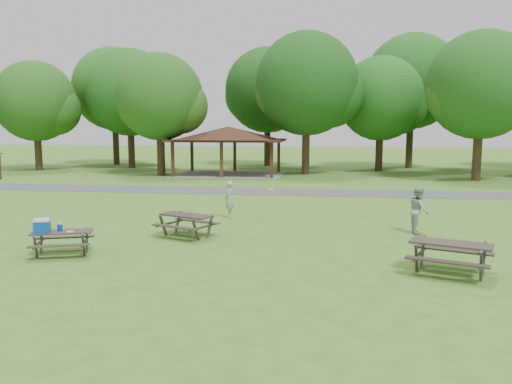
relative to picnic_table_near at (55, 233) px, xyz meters
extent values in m
plane|color=#3D6E1F|center=(4.19, 1.18, -0.67)|extent=(160.00, 160.00, 0.00)
cube|color=#444446|center=(4.19, 15.18, -0.66)|extent=(120.00, 3.20, 0.02)
cube|color=#341D12|center=(-3.51, 22.48, 0.63)|extent=(0.22, 0.22, 2.60)
cube|color=#321C12|center=(-3.51, 27.88, 0.63)|extent=(0.22, 0.22, 2.60)
cube|color=#3A2415|center=(0.19, 22.48, 0.63)|extent=(0.22, 0.22, 2.60)
cube|color=#3D2016|center=(0.19, 27.88, 0.63)|extent=(0.22, 0.22, 2.60)
cube|color=#321B12|center=(3.89, 22.48, 0.63)|extent=(0.22, 0.22, 2.60)
cube|color=#351D13|center=(3.89, 27.88, 0.63)|extent=(0.22, 0.22, 2.60)
cube|color=black|center=(0.19, 25.18, 2.01)|extent=(8.60, 6.60, 0.16)
pyramid|color=#321C14|center=(0.19, 25.18, 2.59)|extent=(7.01, 7.01, 1.00)
cube|color=gray|center=(0.19, 25.18, -0.66)|extent=(8.40, 6.40, 0.03)
cube|color=#321B12|center=(-15.21, 19.18, 0.23)|extent=(0.10, 0.10, 1.80)
cylinder|color=#302315|center=(-16.81, 26.68, 0.99)|extent=(0.60, 0.60, 3.32)
sphere|color=#1C4A15|center=(-16.81, 26.68, 5.20)|extent=(6.80, 6.80, 6.80)
sphere|color=#1B4915|center=(-15.28, 26.98, 4.52)|extent=(4.42, 4.42, 4.42)
sphere|color=#184D16|center=(-18.17, 26.48, 4.69)|extent=(4.08, 4.08, 4.08)
cylinder|color=black|center=(-9.81, 30.18, 1.25)|extent=(0.60, 0.60, 3.85)
sphere|color=#164B15|center=(-9.81, 30.18, 6.10)|extent=(7.80, 7.80, 7.80)
sphere|color=#144313|center=(-8.05, 30.48, 5.32)|extent=(5.07, 5.07, 5.07)
sphere|color=#1C4B15|center=(-11.37, 29.98, 5.52)|extent=(4.68, 4.68, 4.68)
cylinder|color=black|center=(-4.81, 23.68, 1.08)|extent=(0.60, 0.60, 3.50)
sphere|color=#1B4814|center=(-4.81, 23.68, 5.30)|extent=(6.60, 6.60, 6.60)
sphere|color=#1F4C15|center=(-3.32, 23.98, 4.64)|extent=(4.29, 4.29, 4.29)
sphere|color=#174112|center=(-6.13, 23.48, 4.81)|extent=(3.96, 3.96, 3.96)
cylinder|color=#2F2015|center=(6.19, 26.18, 1.34)|extent=(0.60, 0.60, 4.02)
sphere|color=#123F12|center=(6.19, 26.18, 6.35)|extent=(8.00, 8.00, 8.00)
sphere|color=#124012|center=(7.99, 26.48, 5.55)|extent=(5.20, 5.20, 5.20)
sphere|color=#1E4A15|center=(4.59, 25.98, 5.75)|extent=(4.80, 4.80, 4.80)
cylinder|color=black|center=(12.19, 29.68, 1.04)|extent=(0.60, 0.60, 3.43)
sphere|color=#164F17|center=(12.19, 29.68, 5.38)|extent=(7.00, 7.00, 7.00)
sphere|color=#164112|center=(13.77, 29.98, 4.68)|extent=(4.55, 4.55, 4.55)
sphere|color=#174012|center=(10.79, 29.48, 4.86)|extent=(4.20, 4.20, 4.20)
cylinder|color=#2F2215|center=(18.19, 23.18, 1.22)|extent=(0.60, 0.60, 3.78)
sphere|color=#164814|center=(18.19, 23.18, 5.88)|extent=(7.40, 7.40, 7.40)
sphere|color=#204B15|center=(19.86, 23.48, 5.14)|extent=(4.81, 4.81, 4.81)
sphere|color=#204C15|center=(16.71, 22.98, 5.33)|extent=(4.44, 4.44, 4.44)
cylinder|color=black|center=(-12.81, 33.68, 1.51)|extent=(0.60, 0.60, 4.38)
sphere|color=#1C4F16|center=(-12.81, 33.68, 6.70)|extent=(8.00, 8.00, 8.00)
sphere|color=#1D4E16|center=(-11.01, 33.98, 5.90)|extent=(5.20, 5.20, 5.20)
sphere|color=#194112|center=(-14.41, 33.48, 6.10)|extent=(4.80, 4.80, 4.80)
cylinder|color=black|center=(2.19, 34.18, 1.39)|extent=(0.60, 0.60, 4.13)
sphere|color=#123F12|center=(2.19, 34.18, 6.46)|extent=(8.00, 8.00, 8.00)
sphere|color=#154B15|center=(3.99, 34.48, 5.66)|extent=(5.20, 5.20, 5.20)
sphere|color=#154B16|center=(0.59, 33.98, 5.86)|extent=(4.80, 4.80, 4.80)
cylinder|color=#322216|center=(15.19, 33.18, 1.60)|extent=(0.60, 0.60, 4.55)
sphere|color=#154B15|center=(15.19, 33.18, 7.03)|extent=(8.40, 8.40, 8.40)
sphere|color=#1B4614|center=(17.08, 33.48, 6.19)|extent=(5.46, 5.46, 5.46)
sphere|color=#174413|center=(13.51, 32.98, 6.40)|extent=(5.04, 5.04, 5.04)
cube|color=#312923|center=(0.14, 0.08, 0.01)|extent=(1.81, 1.19, 0.05)
cube|color=#2F2722|center=(0.33, -0.44, -0.26)|extent=(1.67, 0.78, 0.04)
cube|color=#2B231F|center=(-0.04, 0.61, -0.26)|extent=(1.67, 0.78, 0.04)
cube|color=#434345|center=(-0.35, -0.46, -0.33)|extent=(0.17, 0.35, 0.73)
cube|color=#404042|center=(-0.58, 0.20, -0.33)|extent=(0.17, 0.35, 0.73)
cube|color=#404043|center=(-0.47, -0.13, -0.30)|extent=(0.50, 1.32, 0.05)
cube|color=#404042|center=(0.87, -0.04, -0.33)|extent=(0.17, 0.35, 0.73)
cube|color=#454548|center=(0.64, 0.63, -0.33)|extent=(0.17, 0.35, 0.73)
cube|color=#414144|center=(0.76, 0.30, -0.30)|extent=(0.50, 1.32, 0.05)
cube|color=#0B40AA|center=(-0.31, -0.17, 0.20)|extent=(0.51, 0.44, 0.33)
cube|color=silver|center=(-0.31, -0.17, 0.40)|extent=(0.53, 0.46, 0.06)
cylinder|color=white|center=(-0.31, -0.17, 0.46)|extent=(0.36, 0.15, 0.03)
cylinder|color=#0B2EAC|center=(0.09, 0.11, 0.14)|extent=(0.18, 0.18, 0.20)
cylinder|color=silver|center=(0.09, 0.11, 0.26)|extent=(0.14, 0.14, 0.05)
cube|color=white|center=(0.43, 0.06, 0.07)|extent=(0.24, 0.24, 0.06)
cube|color=#A8131E|center=(0.43, 0.06, 0.11)|extent=(0.25, 0.25, 0.01)
cube|color=#2C2520|center=(3.10, 2.97, 0.08)|extent=(1.98, 1.40, 0.05)
cube|color=#2A241E|center=(2.86, 2.41, -0.23)|extent=(1.80, 0.97, 0.04)
cube|color=#2F2822|center=(3.34, 3.52, -0.23)|extent=(1.80, 0.97, 0.04)
cube|color=#39393B|center=(2.29, 2.89, -0.30)|extent=(0.21, 0.38, 0.80)
cube|color=#444447|center=(2.60, 3.60, -0.30)|extent=(0.21, 0.38, 0.80)
cube|color=#414244|center=(2.45, 3.25, -0.27)|extent=(0.65, 1.40, 0.05)
cube|color=#3A3A3C|center=(3.60, 2.33, -0.30)|extent=(0.21, 0.38, 0.80)
cube|color=#474749|center=(3.90, 3.04, -0.30)|extent=(0.21, 0.38, 0.80)
cube|color=#3D3D3F|center=(3.75, 2.68, -0.27)|extent=(0.65, 1.40, 0.05)
cube|color=#302922|center=(11.00, -0.32, 0.13)|extent=(2.12, 1.43, 0.05)
cube|color=black|center=(10.76, -0.93, -0.20)|extent=(1.94, 0.97, 0.04)
cube|color=#2F2822|center=(11.23, 0.28, -0.20)|extent=(1.94, 0.97, 0.04)
cube|color=#3B3A3D|center=(10.14, -0.44, -0.27)|extent=(0.21, 0.41, 0.86)
cube|color=#3F3E41|center=(10.44, 0.33, -0.27)|extent=(0.21, 0.41, 0.86)
cube|color=#3F3F41|center=(10.29, -0.05, -0.24)|extent=(0.63, 1.52, 0.05)
cube|color=#474749|center=(11.56, -0.98, -0.27)|extent=(0.21, 0.41, 0.86)
cube|color=#414144|center=(11.85, -0.21, -0.27)|extent=(0.21, 0.41, 0.86)
cube|color=#3C3C3F|center=(11.70, -0.59, -0.24)|extent=(0.63, 1.52, 0.05)
cylinder|color=yellow|center=(5.64, 6.21, 0.60)|extent=(0.33, 0.33, 0.02)
imported|color=#A2A2A5|center=(3.83, 6.71, 0.08)|extent=(0.49, 0.63, 1.52)
imported|color=#A2A2A4|center=(11.08, 4.70, 0.15)|extent=(0.63, 0.80, 1.65)
camera|label=1|loc=(7.80, -13.32, 3.10)|focal=35.00mm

